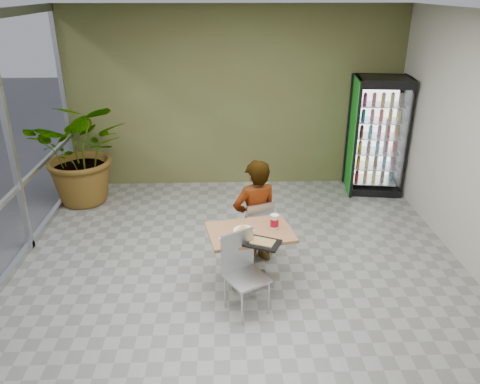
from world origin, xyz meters
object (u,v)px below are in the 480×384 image
Objects in this scene: dining_table at (250,246)px; soda_cup at (274,222)px; potted_plant at (83,152)px; seated_woman at (255,221)px; beverage_fridge at (378,136)px; chair_far at (258,226)px; cafeteria_tray at (263,243)px; chair_near at (242,266)px.

dining_table is 6.09× the size of soda_cup.
potted_plant is (-2.67, 2.59, 0.37)m from dining_table.
seated_woman is at bearing 80.48° from dining_table.
seated_woman is at bearing -127.73° from beverage_fridge.
chair_far is at bearing -126.89° from beverage_fridge.
seated_woman reaches higher than chair_far.
potted_plant is (-5.08, -0.30, -0.13)m from beverage_fridge.
beverage_fridge is 5.09m from potted_plant.
seated_woman is (0.10, 0.61, 0.03)m from dining_table.
dining_table is 0.41m from cafeteria_tray.
chair_far is 2.22× the size of cafeteria_tray.
chair_near is 5.16× the size of soda_cup.
potted_plant is at bearing 135.78° from dining_table.
dining_table is at bearing 111.46° from cafeteria_tray.
beverage_fridge is (2.41, 2.89, 0.49)m from dining_table.
chair_far is 3.48m from potted_plant.
chair_far is (0.13, 0.57, -0.03)m from dining_table.
soda_cup is at bearing 87.16° from chair_far.
cafeteria_tray is (-0.01, -0.89, 0.25)m from chair_far.
seated_woman is at bearing -68.72° from chair_far.
dining_table is 0.62m from seated_woman.
beverage_fridge is at bearing -155.78° from seated_woman.
potted_plant is at bearing -169.01° from beverage_fridge.
beverage_fridge is (2.31, 2.28, 0.46)m from seated_woman.
beverage_fridge reaches higher than cafeteria_tray.
chair_near is 0.72m from soda_cup.
beverage_fridge is at bearing 50.14° from dining_table.
chair_far is 1.07m from chair_near.
seated_woman is 0.96× the size of potted_plant.
soda_cup is at bearing -119.13° from beverage_fridge.
chair_far is 0.92× the size of chair_near.
chair_near is at bearing -119.40° from beverage_fridge.
soda_cup is (0.16, -0.52, 0.33)m from chair_far.
chair_far is 0.50× the size of seated_woman.
cafeteria_tray is 3.95m from beverage_fridge.
cafeteria_tray is at bearing -117.87° from beverage_fridge.
beverage_fridge reaches higher than seated_woman.
soda_cup is (0.41, 0.52, 0.28)m from chair_near.
chair_far is 0.63m from soda_cup.
beverage_fridge reaches higher than potted_plant.
beverage_fridge is at bearing 22.39° from chair_near.
potted_plant is (-2.55, 3.06, 0.35)m from chair_near.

